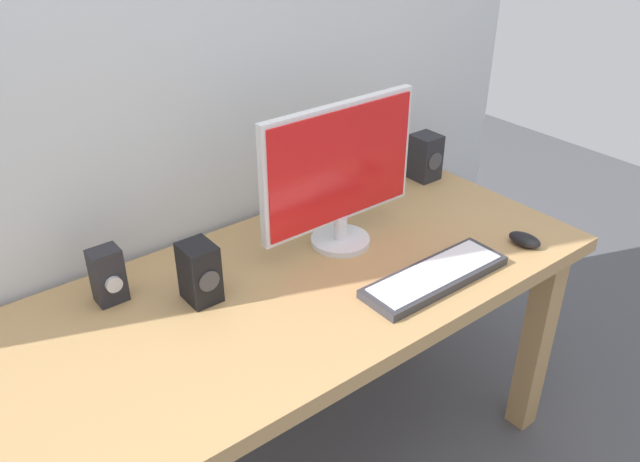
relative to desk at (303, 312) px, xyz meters
The scene contains 7 objects.
desk is the anchor object (origin of this frame).
monitor 0.38m from the desk, 24.44° to the left, with size 0.48×0.16×0.40m.
keyboard_primary 0.35m from the desk, 39.37° to the right, with size 0.41×0.13×0.03m.
mouse 0.64m from the desk, 22.97° to the right, with size 0.05×0.09×0.03m, color black.
speaker_right 0.74m from the desk, 18.69° to the left, with size 0.08×0.09×0.15m.
speaker_left 0.31m from the desk, 160.86° to the left, with size 0.08×0.09×0.15m.
audio_controller 0.50m from the desk, 152.82° to the left, with size 0.07×0.07×0.14m.
Camera 1 is at (-0.81, -1.10, 1.65)m, focal length 36.48 mm.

